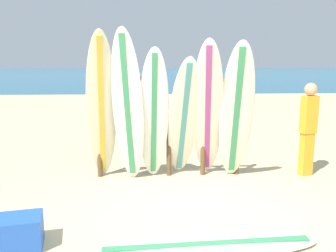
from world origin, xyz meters
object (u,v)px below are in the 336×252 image
(surfboard_rack, at_px, (169,140))
(beachgoer_standing, at_px, (308,125))
(surfboard_lying_on_sand, at_px, (208,246))
(surfboard_leaning_far_left, at_px, (101,108))
(surfboard_leaning_center_left, at_px, (154,116))
(surfboard_leaning_right, at_px, (236,114))
(surfboard_leaning_center, at_px, (184,119))
(surfboard_leaning_center_right, at_px, (208,112))
(small_boat_offshore, at_px, (137,78))
(cooler_box, at_px, (14,233))
(surfboard_leaning_left, at_px, (128,108))

(surfboard_rack, height_order, beachgoer_standing, beachgoer_standing)
(surfboard_lying_on_sand, bearing_deg, surfboard_rack, 96.13)
(surfboard_leaning_far_left, distance_m, surfboard_leaning_center_left, 0.89)
(surfboard_leaning_right, bearing_deg, surfboard_leaning_center, 168.95)
(surfboard_leaning_center_right, height_order, small_boat_offshore, surfboard_leaning_center_right)
(surfboard_rack, bearing_deg, surfboard_leaning_far_left, -167.45)
(surfboard_leaning_center_left, distance_m, small_boat_offshore, 33.41)
(cooler_box, bearing_deg, surfboard_lying_on_sand, -15.54)
(surfboard_lying_on_sand, relative_size, cooler_box, 4.24)
(beachgoer_standing, bearing_deg, small_boat_offshore, 97.06)
(surfboard_leaning_left, xyz_separation_m, surfboard_leaning_center, (0.94, 0.11, -0.22))
(cooler_box, bearing_deg, small_boat_offshore, 78.04)
(surfboard_leaning_right, relative_size, small_boat_offshore, 0.82)
(surfboard_leaning_left, bearing_deg, surfboard_leaning_far_left, 166.19)
(surfboard_leaning_far_left, xyz_separation_m, surfboard_leaning_center_left, (0.87, -0.04, -0.13))
(surfboard_leaning_left, distance_m, small_boat_offshore, 33.46)
(surfboard_rack, bearing_deg, surfboard_leaning_left, -152.43)
(surfboard_leaning_center, bearing_deg, surfboard_lying_on_sand, -88.99)
(surfboard_leaning_center, height_order, beachgoer_standing, surfboard_leaning_center)
(surfboard_rack, xyz_separation_m, surfboard_leaning_far_left, (-1.15, -0.25, 0.61))
(small_boat_offshore, bearing_deg, surfboard_rack, -87.18)
(cooler_box, bearing_deg, surfboard_leaning_far_left, 60.37)
(surfboard_leaning_far_left, relative_size, surfboard_leaning_center_right, 1.06)
(surfboard_leaning_right, bearing_deg, surfboard_leaning_center_right, 170.44)
(surfboard_leaning_center_right, bearing_deg, surfboard_rack, 151.65)
(surfboard_leaning_right, height_order, surfboard_lying_on_sand, surfboard_leaning_right)
(surfboard_leaning_right, distance_m, surfboard_lying_on_sand, 2.59)
(surfboard_leaning_center_right, height_order, surfboard_leaning_right, surfboard_leaning_center_right)
(surfboard_leaning_right, bearing_deg, surfboard_leaning_left, 178.23)
(surfboard_leaning_center_left, distance_m, beachgoer_standing, 2.76)
(surfboard_leaning_center_right, relative_size, surfboard_leaning_right, 1.01)
(surfboard_rack, xyz_separation_m, cooler_box, (-1.86, -2.45, -0.48))
(surfboard_lying_on_sand, distance_m, beachgoer_standing, 3.43)
(beachgoer_standing, bearing_deg, surfboard_leaning_left, -175.60)
(surfboard_leaning_far_left, height_order, small_boat_offshore, surfboard_leaning_far_left)
(beachgoer_standing, xyz_separation_m, cooler_box, (-4.34, -2.33, -0.74))
(surfboard_leaning_center_left, distance_m, surfboard_leaning_center, 0.52)
(surfboard_leaning_left, relative_size, beachgoer_standing, 1.54)
(surfboard_leaning_far_left, height_order, surfboard_leaning_right, surfboard_leaning_far_left)
(surfboard_leaning_far_left, distance_m, surfboard_leaning_center_right, 1.78)
(surfboard_leaning_left, bearing_deg, small_boat_offshore, 91.59)
(surfboard_rack, height_order, surfboard_leaning_center, surfboard_leaning_center)
(surfboard_lying_on_sand, distance_m, small_boat_offshore, 35.72)
(surfboard_leaning_left, relative_size, surfboard_lying_on_sand, 1.01)
(surfboard_lying_on_sand, distance_m, cooler_box, 2.15)
(surfboard_rack, bearing_deg, surfboard_leaning_center, -46.72)
(surfboard_lying_on_sand, bearing_deg, small_boat_offshore, 93.06)
(surfboard_leaning_center_right, distance_m, cooler_box, 3.42)
(surfboard_leaning_right, bearing_deg, surfboard_leaning_far_left, 175.79)
(surfboard_leaning_center, distance_m, surfboard_leaning_right, 0.89)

